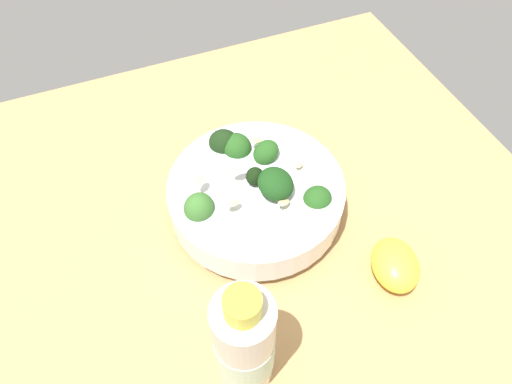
# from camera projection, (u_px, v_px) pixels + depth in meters

# --- Properties ---
(ground_plane) EXTENTS (0.70, 0.70, 0.05)m
(ground_plane) POSITION_uv_depth(u_px,v_px,m) (274.00, 221.00, 0.62)
(ground_plane) COLOR tan
(bowl_of_broccoli) EXTENTS (0.21, 0.21, 0.09)m
(bowl_of_broccoli) POSITION_uv_depth(u_px,v_px,m) (255.00, 193.00, 0.57)
(bowl_of_broccoli) COLOR white
(bowl_of_broccoli) RESTS_ON ground_plane
(lemon_wedge) EXTENTS (0.07, 0.08, 0.04)m
(lemon_wedge) POSITION_uv_depth(u_px,v_px,m) (395.00, 265.00, 0.53)
(lemon_wedge) COLOR yellow
(lemon_wedge) RESTS_ON ground_plane
(bottle_tall) EXTENTS (0.06, 0.06, 0.17)m
(bottle_tall) POSITION_uv_depth(u_px,v_px,m) (244.00, 345.00, 0.43)
(bottle_tall) COLOR beige
(bottle_tall) RESTS_ON ground_plane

